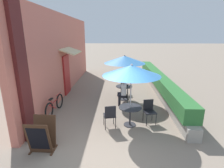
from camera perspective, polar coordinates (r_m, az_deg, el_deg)
name	(u,v)px	position (r m, az deg, el deg)	size (l,w,h in m)	color
ground_plane	(103,150)	(5.35, -3.05, -20.68)	(120.00, 120.00, 0.00)	gray
cafe_facade_wall	(65,55)	(10.16, -15.14, 9.20)	(0.98, 11.04, 4.20)	#C66B5B
planter_hedge	(159,82)	(10.31, 15.00, 0.52)	(0.60, 10.04, 1.01)	gray
patio_table_near	(130,112)	(6.34, 5.95, -8.98)	(0.81, 0.81, 0.71)	#28282D
patio_umbrella_near	(131,70)	(5.87, 6.37, 4.44)	(1.97, 1.97, 2.25)	#B7B7BC
cafe_chair_near_left	(149,110)	(6.64, 12.03, -8.15)	(0.48, 0.48, 0.87)	black
cafe_chair_near_right	(110,114)	(6.12, -0.69, -9.93)	(0.48, 0.48, 0.87)	black
patio_table_mid	(124,90)	(8.73, 3.96, -1.83)	(0.81, 0.81, 0.71)	#28282D
patio_umbrella_mid	(125,60)	(8.39, 4.15, 7.97)	(1.97, 1.97, 2.25)	#B7B7BC
cafe_chair_mid_left	(125,95)	(8.02, 4.28, -3.54)	(0.43, 0.43, 0.87)	black
seated_patron_mid_left	(123,91)	(7.97, 3.50, -2.36)	(0.42, 0.36, 1.25)	#23232D
cafe_chair_mid_right	(123,86)	(9.45, 3.68, -0.49)	(0.43, 0.43, 0.87)	black
coffee_cup_mid	(127,85)	(8.64, 5.05, -0.48)	(0.07, 0.07, 0.09)	#232328
bicycle_leaning	(55,105)	(7.68, -18.21, -6.62)	(0.19, 1.68, 0.75)	black
menu_board	(42,135)	(5.44, -21.96, -15.25)	(0.68, 0.65, 0.96)	#422819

